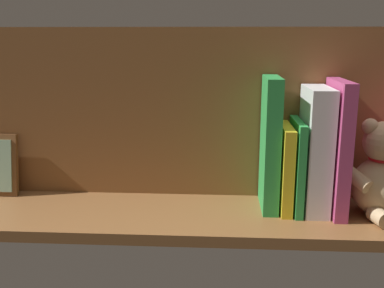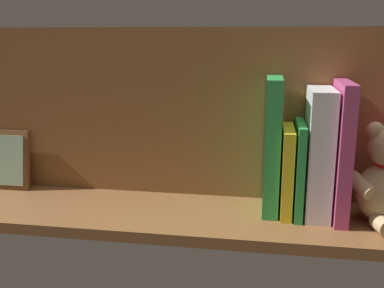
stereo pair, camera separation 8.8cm
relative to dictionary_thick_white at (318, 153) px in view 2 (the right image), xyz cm
name	(u,v)px [view 2 (the right image)]	position (x,y,z in cm)	size (l,w,h in cm)	color
ground_plane	(192,215)	(24.33, 2.29, -13.49)	(116.82, 24.55, 2.20)	brown
shelf_back_panel	(200,114)	(24.33, -7.74, 5.70)	(116.82, 1.50, 36.18)	brown
book_3	(341,151)	(-4.03, 0.55, 0.71)	(2.53, 14.29, 26.20)	#B23F72
dictionary_thick_white	(318,153)	(0.00, 0.00, 0.00)	(4.68, 12.98, 24.79)	silver
book_4	(299,168)	(3.53, -0.02, -3.28)	(1.53, 13.14, 18.24)	green
book_5	(287,170)	(5.79, -0.22, -3.82)	(2.15, 12.74, 17.15)	yellow
book_6	(272,146)	(8.81, -0.65, 0.95)	(3.05, 11.87, 26.68)	green
picture_frame_leaning	(3,159)	(69.42, -4.57, -5.66)	(12.47, 3.49, 13.66)	brown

